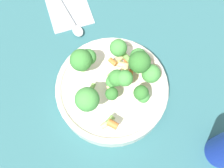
# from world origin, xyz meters

# --- Properties ---
(ground_plane) EXTENTS (3.00, 3.00, 0.00)m
(ground_plane) POSITION_xyz_m (0.00, 0.00, 0.00)
(ground_plane) COLOR #2D6066
(bowl) EXTENTS (0.26, 0.26, 0.05)m
(bowl) POSITION_xyz_m (0.00, 0.00, 0.03)
(bowl) COLOR silver
(bowl) RESTS_ON ground_plane
(pasta_salad) EXTENTS (0.19, 0.19, 0.10)m
(pasta_salad) POSITION_xyz_m (0.01, 0.01, 0.10)
(pasta_salad) COLOR #8CB766
(pasta_salad) RESTS_ON bowl
(napkin) EXTENTS (0.18, 0.20, 0.01)m
(napkin) POSITION_xyz_m (-0.17, 0.23, 0.00)
(napkin) COLOR #B2BCC6
(napkin) RESTS_ON ground_plane
(spoon) EXTENTS (0.14, 0.16, 0.01)m
(spoon) POSITION_xyz_m (-0.15, 0.18, 0.01)
(spoon) COLOR silver
(spoon) RESTS_ON napkin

